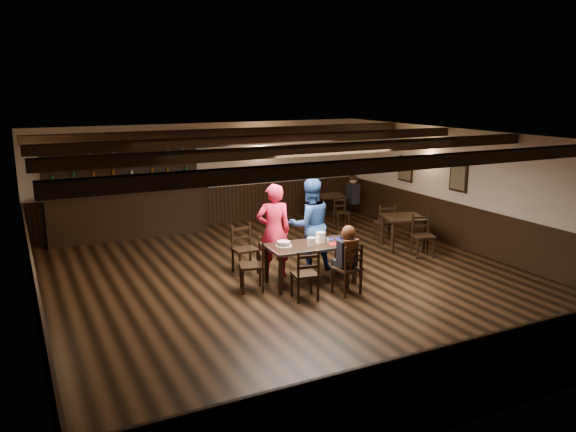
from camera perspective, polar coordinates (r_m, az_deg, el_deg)
name	(u,v)px	position (r m, az deg, el deg)	size (l,w,h in m)	color
ground	(294,281)	(10.77, 0.57, -6.57)	(10.00, 10.00, 0.00)	black
room_shell	(293,190)	(10.36, 0.54, 2.63)	(9.02, 10.02, 2.71)	beige
dining_table	(311,248)	(10.45, 2.31, -3.31)	(1.67, 0.90, 0.75)	black
chair_near_left	(306,271)	(9.65, 1.89, -5.64)	(0.48, 0.46, 0.90)	black
chair_near_right	(350,265)	(9.97, 6.30, -5.01)	(0.49, 0.47, 0.92)	black
chair_end_left	(256,261)	(10.14, -3.27, -4.60)	(0.52, 0.54, 0.94)	black
chair_end_right	(346,250)	(11.07, 5.95, -3.48)	(0.43, 0.45, 0.82)	black
chair_far_pushed	(243,245)	(11.17, -4.57, -2.91)	(0.45, 0.43, 0.95)	black
woman_pink	(274,231)	(10.73, -1.47, -1.54)	(0.67, 0.44, 1.83)	#EE2D58
man_blue	(310,225)	(11.16, 2.23, -0.91)	(0.90, 0.70, 1.86)	navy
seated_person	(348,249)	(9.93, 6.09, -3.35)	(0.33, 0.50, 0.82)	black
cake	(284,244)	(10.30, -0.45, -2.86)	(0.31, 0.31, 0.10)	white
plate_stack_a	(311,241)	(10.35, 2.40, -2.59)	(0.16, 0.16, 0.15)	white
plate_stack_b	(321,237)	(10.53, 3.33, -2.17)	(0.18, 0.18, 0.21)	white
tea_light	(309,242)	(10.47, 2.19, -2.70)	(0.06, 0.06, 0.06)	#A5A8AD
salt_shaker	(328,241)	(10.52, 4.05, -2.52)	(0.04, 0.04, 0.10)	silver
pepper_shaker	(335,240)	(10.54, 4.75, -2.49)	(0.04, 0.04, 0.10)	#A5A8AD
drink_glass	(320,238)	(10.67, 3.29, -2.24)	(0.07, 0.07, 0.11)	silver
menu_red	(337,243)	(10.52, 4.99, -2.79)	(0.30, 0.21, 0.00)	maroon
menu_blue	(334,239)	(10.82, 4.73, -2.33)	(0.29, 0.20, 0.00)	#0F124B
bar_counter	(127,208)	(14.26, -16.07, 0.82)	(3.92, 0.70, 2.20)	black
back_table_a	(403,221)	(12.95, 11.62, -0.46)	(1.08, 1.08, 0.75)	black
back_table_b	(330,199)	(15.26, 4.32, 1.74)	(0.84, 0.84, 0.75)	black
bg_patron_left	(313,194)	(14.83, 2.53, 2.24)	(0.27, 0.39, 0.76)	black
bg_patron_right	(353,189)	(15.52, 6.62, 2.73)	(0.27, 0.41, 0.80)	black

